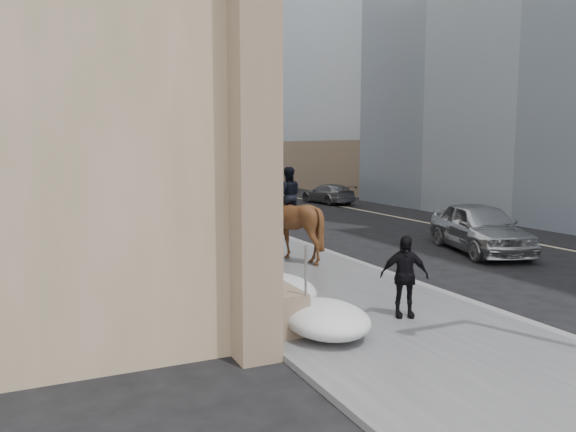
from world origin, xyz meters
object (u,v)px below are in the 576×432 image
at_px(mounted_horse_left, 266,245).
at_px(car_silver, 480,227).
at_px(car_grey, 328,194).
at_px(mounted_horse_right, 289,220).
at_px(pedestrian, 404,276).

height_order(mounted_horse_left, car_silver, mounted_horse_left).
bearing_deg(mounted_horse_left, car_grey, -109.95).
height_order(mounted_horse_right, car_silver, mounted_horse_right).
bearing_deg(car_grey, mounted_horse_left, 52.34).
bearing_deg(mounted_horse_left, car_silver, -154.18).
distance_m(pedestrian, car_grey, 23.93).
bearing_deg(pedestrian, mounted_horse_right, 110.98).
xyz_separation_m(mounted_horse_right, car_grey, (9.78, 15.55, -0.73)).
bearing_deg(car_silver, mounted_horse_left, -148.98).
relative_size(mounted_horse_right, pedestrian, 1.69).
bearing_deg(mounted_horse_left, pedestrian, 130.33).
bearing_deg(mounted_horse_left, mounted_horse_right, -110.92).
relative_size(mounted_horse_left, mounted_horse_right, 0.96).
relative_size(mounted_horse_right, car_silver, 0.57).
height_order(car_silver, car_grey, car_silver).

